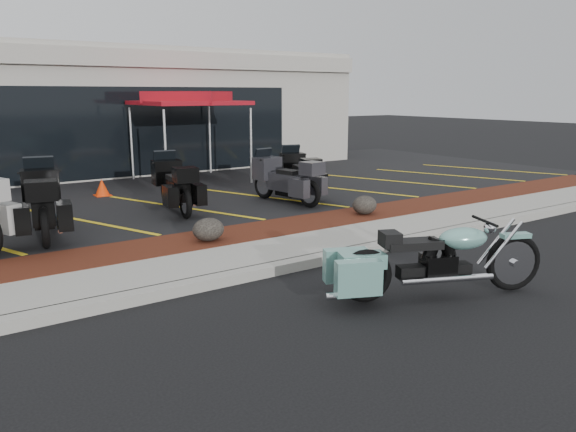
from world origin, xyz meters
TOP-DOWN VIEW (x-y plane):
  - ground at (0.00, 0.00)m, footprint 90.00×90.00m
  - curb at (0.00, 0.90)m, footprint 24.00×0.25m
  - sidewalk at (0.00, 1.60)m, footprint 24.00×1.20m
  - mulch_bed at (0.00, 2.80)m, footprint 24.00×1.20m
  - upper_lot at (0.00, 8.20)m, footprint 26.00×9.60m
  - dealership_building at (0.00, 14.47)m, footprint 18.00×8.16m
  - boulder_mid at (-0.80, 2.61)m, footprint 0.55×0.46m
  - boulder_right at (2.83, 2.72)m, footprint 0.54×0.45m
  - hero_cruiser at (1.63, -1.54)m, footprint 2.99×1.84m
  - touring_black_front at (-2.87, 5.33)m, footprint 1.27×2.41m
  - touring_black_mid at (-0.15, 5.98)m, footprint 1.11×2.22m
  - touring_grey at (2.07, 5.43)m, footprint 1.12×2.18m
  - touring_black_rear at (3.22, 5.95)m, footprint 1.37×2.19m
  - traffic_cone at (-0.99, 8.01)m, footprint 0.36×0.36m
  - popup_canopy at (1.84, 8.97)m, footprint 2.97×2.97m

SIDE VIEW (x-z plane):
  - ground at x=0.00m, z-range 0.00..0.00m
  - curb at x=0.00m, z-range 0.00..0.15m
  - sidewalk at x=0.00m, z-range 0.00..0.15m
  - upper_lot at x=0.00m, z-range 0.00..0.15m
  - mulch_bed at x=0.00m, z-range 0.00..0.16m
  - boulder_right at x=2.83m, z-range 0.16..0.54m
  - boulder_mid at x=-0.80m, z-range 0.16..0.55m
  - traffic_cone at x=-0.99m, z-range 0.15..0.56m
  - hero_cruiser at x=1.63m, z-range 0.00..1.03m
  - touring_black_rear at x=3.22m, z-range 0.15..1.34m
  - touring_grey at x=2.07m, z-range 0.15..1.36m
  - touring_black_mid at x=-0.15m, z-range 0.15..1.39m
  - touring_black_front at x=-2.87m, z-range 0.15..1.48m
  - dealership_building at x=0.00m, z-range 0.01..4.01m
  - popup_canopy at x=1.84m, z-range 1.17..3.68m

